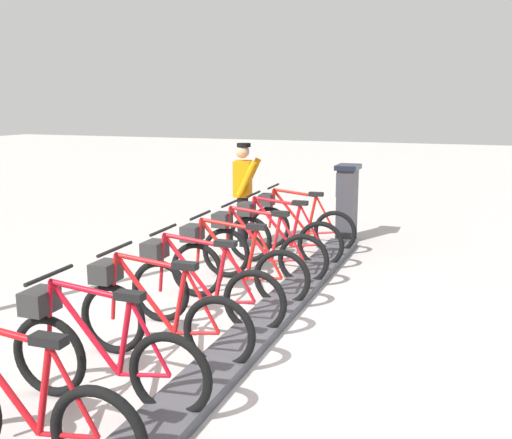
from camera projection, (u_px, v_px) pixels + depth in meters
The scene contains 12 objects.
ground_plane at pixel (248, 343), 5.60m from camera, with size 60.00×60.00×0.00m, color #BEB3AE.
dock_rail_base at pixel (248, 339), 5.59m from camera, with size 0.44×8.48×0.10m, color #47474C.
payment_kiosk at pixel (347, 201), 9.70m from camera, with size 0.36×0.52×1.28m.
bike_docked_0 at pixel (297, 224), 9.06m from camera, with size 1.72×0.54×1.02m.
bike_docked_1 at pixel (280, 235), 8.28m from camera, with size 1.72×0.54×1.02m.
bike_docked_2 at pixel (258, 249), 7.50m from camera, with size 1.72×0.54×1.02m.
bike_docked_3 at pixel (232, 266), 6.72m from camera, with size 1.72×0.54×1.02m.
bike_docked_4 at pixel (199, 287), 5.94m from camera, with size 1.72×0.54×1.02m.
bike_docked_5 at pixel (156, 315), 5.16m from camera, with size 1.72×0.54×1.02m.
bike_docked_6 at pixel (98, 353), 4.37m from camera, with size 1.72×0.54×1.02m.
bike_docked_7 at pixel (14, 407), 3.59m from camera, with size 1.72×0.54×1.02m.
worker_near_rack at pixel (243, 190), 9.27m from camera, with size 0.51×0.68×1.66m.
Camera 1 is at (-1.95, 4.88, 2.27)m, focal length 40.74 mm.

